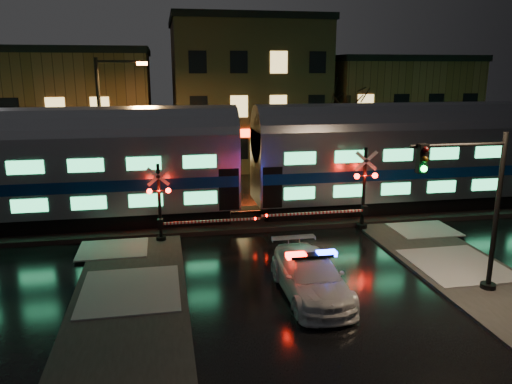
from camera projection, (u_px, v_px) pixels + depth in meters
ground at (285, 253)px, 22.10m from camera, size 120.00×120.00×0.00m
ballast at (263, 218)px, 26.84m from camera, size 90.00×4.20×0.24m
sidewalk_left at (125, 334)px, 15.20m from camera, size 4.00×20.00×0.12m
sidewalk_right at (505, 299)px, 17.53m from camera, size 4.00×20.00×0.12m
building_left at (61, 113)px, 39.68m from camera, size 14.00×10.00×9.00m
building_mid at (245, 95)px, 42.55m from camera, size 12.00×11.00×11.50m
building_right at (389, 111)px, 44.76m from camera, size 12.00×10.00×8.50m
train at (246, 159)px, 25.89m from camera, size 51.00×3.12×5.92m
police_car at (311, 276)px, 17.72m from camera, size 2.12×5.16×1.66m
crossing_signal_right at (357, 197)px, 24.65m from camera, size 5.93×0.66×4.20m
crossing_signal_left at (168, 211)px, 23.03m from camera, size 5.28×0.63×3.74m
traffic_light at (474, 211)px, 17.34m from camera, size 3.77×0.69×5.83m
streetlight at (106, 124)px, 28.04m from camera, size 2.85×0.30×8.53m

